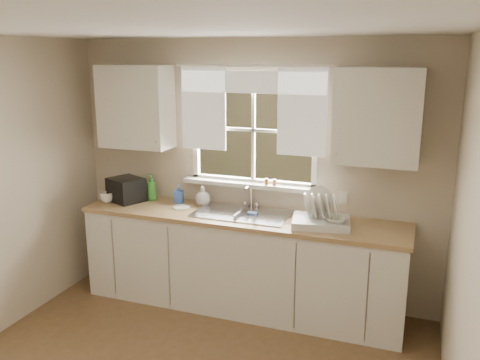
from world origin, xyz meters
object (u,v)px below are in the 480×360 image
(cup, at_px, (107,197))
(black_appliance, at_px, (126,190))
(dish_rack, at_px, (321,217))
(soap_bottle_a, at_px, (152,187))

(cup, height_order, black_appliance, black_appliance)
(cup, bearing_deg, dish_rack, -13.76)
(soap_bottle_a, height_order, black_appliance, soap_bottle_a)
(soap_bottle_a, distance_m, cup, 0.45)
(soap_bottle_a, bearing_deg, black_appliance, -154.73)
(cup, distance_m, black_appliance, 0.21)
(soap_bottle_a, xyz_separation_m, black_appliance, (-0.22, -0.12, -0.01))
(soap_bottle_a, distance_m, black_appliance, 0.25)
(soap_bottle_a, xyz_separation_m, cup, (-0.38, -0.23, -0.08))
(dish_rack, bearing_deg, cup, -178.76)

